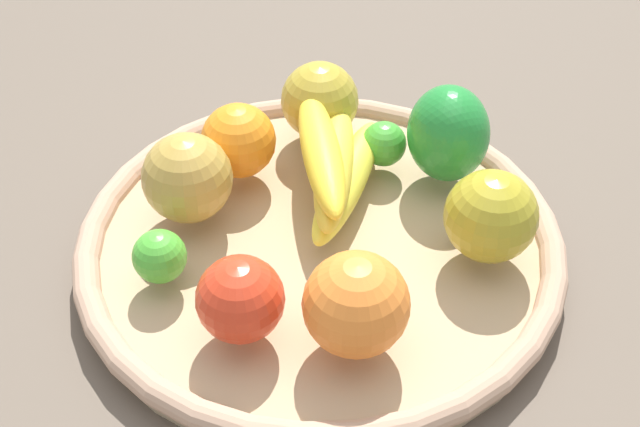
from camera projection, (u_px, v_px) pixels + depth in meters
ground_plane at (320, 259)px, 0.77m from camera, size 2.40×2.40×0.00m
basket at (320, 245)px, 0.76m from camera, size 0.42×0.42×0.03m
lime_1 at (384, 144)px, 0.81m from camera, size 0.06×0.06×0.04m
apple_0 at (240, 299)px, 0.64m from camera, size 0.09×0.09×0.07m
apple_3 at (187, 178)px, 0.74m from camera, size 0.10×0.10×0.08m
banana_bunch at (334, 165)px, 0.76m from camera, size 0.16×0.17×0.06m
apple_1 at (320, 100)px, 0.83m from camera, size 0.10×0.10×0.07m
orange_1 at (242, 139)px, 0.79m from camera, size 0.08×0.08×0.07m
apple_2 at (491, 216)px, 0.71m from camera, size 0.08×0.08×0.08m
orange_0 at (356, 304)px, 0.63m from camera, size 0.11×0.11×0.08m
bell_pepper at (448, 133)px, 0.78m from camera, size 0.10×0.10×0.09m
lime_0 at (160, 256)px, 0.69m from camera, size 0.05×0.05×0.04m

